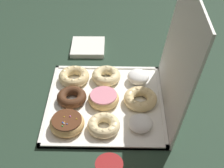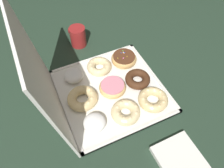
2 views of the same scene
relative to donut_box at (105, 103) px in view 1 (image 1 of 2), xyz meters
name	(u,v)px [view 1 (image 1 of 2)]	position (x,y,z in m)	size (l,w,h in m)	color
ground_plane	(105,104)	(0.00, 0.00, -0.01)	(3.00, 3.00, 0.00)	#233828
donut_box	(105,103)	(0.00, 0.00, 0.00)	(0.42, 0.42, 0.01)	white
box_lid_open	(179,57)	(0.00, 0.24, 0.21)	(0.42, 0.44, 0.01)	white
cruller_donut_0	(74,76)	(-0.12, -0.13, 0.02)	(0.12, 0.12, 0.04)	#EACC8C
chocolate_cake_ring_donut_1	(72,97)	(-0.01, -0.12, 0.02)	(0.11, 0.11, 0.03)	#472816
sprinkle_donut_2	(67,123)	(0.13, -0.12, 0.02)	(0.12, 0.12, 0.04)	tan
cruller_donut_3	(105,76)	(-0.13, 0.00, 0.02)	(0.11, 0.11, 0.04)	beige
pink_frosted_donut_4	(104,98)	(0.00, -0.01, 0.02)	(0.11, 0.11, 0.04)	#E5B770
cruller_donut_5	(104,125)	(0.13, 0.00, 0.02)	(0.11, 0.11, 0.04)	beige
powdered_filled_donut_6	(138,77)	(-0.12, 0.13, 0.03)	(0.08, 0.08, 0.04)	white
cruller_donut_7	(140,99)	(0.00, 0.13, 0.03)	(0.12, 0.12, 0.04)	#EACC8C
powdered_filled_donut_8	(140,123)	(0.12, 0.12, 0.03)	(0.08, 0.08, 0.04)	white
napkin_stack	(88,47)	(-0.36, -0.09, 0.01)	(0.15, 0.15, 0.02)	white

